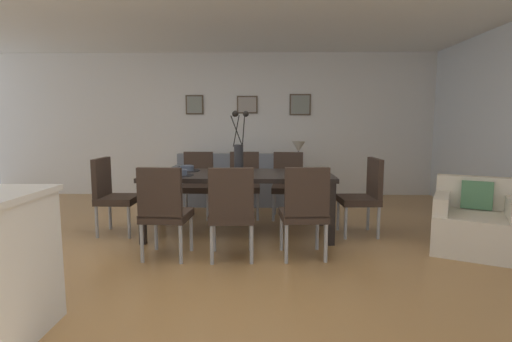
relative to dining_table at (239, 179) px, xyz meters
name	(u,v)px	position (x,y,z in m)	size (l,w,h in m)	color
ground_plane	(217,250)	(-0.19, -0.61, -0.67)	(9.00, 9.00, 0.00)	#A87A47
back_wall_panel	(237,125)	(-0.19, 2.64, 0.63)	(9.00, 0.10, 2.60)	silver
ceiling_panel	(219,0)	(-0.19, -0.21, 1.97)	(9.00, 7.20, 0.08)	white
dining_table	(239,179)	(0.00, 0.00, 0.00)	(2.20, 0.94, 0.74)	black
dining_chair_near_left	(164,208)	(-0.67, -0.89, -0.16)	(0.47, 0.47, 0.92)	#33261E
dining_chair_near_right	(197,181)	(-0.65, 0.89, -0.16)	(0.45, 0.45, 0.92)	#33261E
dining_chair_far_left	(232,209)	(-0.01, -0.90, -0.16)	(0.46, 0.46, 0.92)	#33261E
dining_chair_far_right	(244,181)	(0.02, 0.90, -0.16)	(0.45, 0.45, 0.92)	#33261E
dining_chair_mid_left	(305,208)	(0.69, -0.85, -0.16)	(0.47, 0.47, 0.92)	#33261E
dining_chair_mid_right	(288,182)	(0.64, 0.86, -0.16)	(0.47, 0.47, 0.92)	#33261E
dining_chair_head_west	(112,192)	(-1.53, -0.02, -0.16)	(0.45, 0.45, 0.92)	#33261E
dining_chair_head_east	(365,193)	(1.50, 0.00, -0.16)	(0.46, 0.46, 0.92)	#33261E
centerpiece_vase	(239,149)	(0.00, 0.00, 0.35)	(0.21, 0.23, 0.73)	#232326
placemat_near_left	(180,175)	(-0.66, -0.21, 0.07)	(0.32, 0.32, 0.01)	black
bowl_near_left	(180,172)	(-0.66, -0.21, 0.11)	(0.17, 0.17, 0.07)	#475166
placemat_near_right	(187,171)	(-0.66, 0.21, 0.07)	(0.32, 0.32, 0.01)	black
bowl_near_right	(187,168)	(-0.66, 0.21, 0.11)	(0.17, 0.17, 0.07)	#475166
placemat_far_left	(238,175)	(0.00, -0.21, 0.07)	(0.32, 0.32, 0.01)	black
bowl_far_left	(238,172)	(0.00, -0.21, 0.11)	(0.17, 0.17, 0.07)	#475166
sofa	(231,186)	(-0.26, 1.90, -0.39)	(1.90, 0.84, 0.80)	slate
side_table	(298,187)	(0.89, 1.92, -0.41)	(0.36, 0.36, 0.52)	#33261E
table_lamp	(298,150)	(0.89, 1.92, 0.22)	(0.22, 0.22, 0.51)	#4C4C51
armchair	(476,223)	(2.52, -0.55, -0.39)	(1.08, 1.08, 0.75)	beige
framed_picture_left	(195,105)	(-0.97, 2.57, 1.00)	(0.32, 0.03, 0.35)	#473828
framed_picture_center	(247,105)	(0.00, 2.57, 1.00)	(0.38, 0.03, 0.32)	#473828
framed_picture_right	(300,105)	(0.97, 2.57, 1.00)	(0.38, 0.03, 0.38)	#473828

